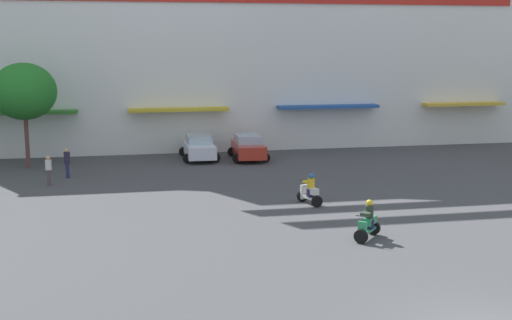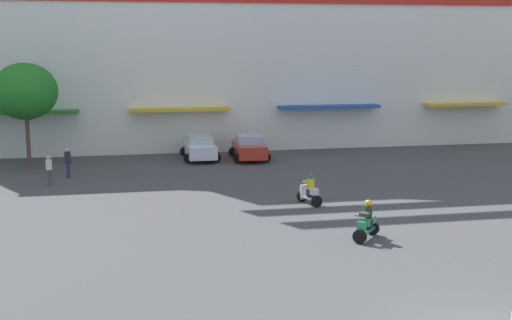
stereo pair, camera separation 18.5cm
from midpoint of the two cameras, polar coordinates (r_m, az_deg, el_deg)
name	(u,v)px [view 2 (the right image)]	position (r m, az deg, el deg)	size (l,w,h in m)	color
ground_plane	(333,211)	(29.45, 6.76, -4.38)	(128.00, 128.00, 0.00)	#454547
colonial_building	(243,23)	(50.30, -1.00, 11.63)	(39.96, 14.82, 20.17)	silver
plaza_tree_2	(25,91)	(41.10, -18.96, 5.55)	(3.71, 3.97, 6.15)	brown
parked_car_0	(200,147)	(42.28, -4.69, 1.11)	(2.31, 4.33, 1.53)	silver
parked_car_1	(249,147)	(42.08, -0.46, 1.11)	(2.46, 4.21, 1.56)	#B43022
scooter_rider_0	(367,223)	(25.47, 9.64, -5.34)	(1.36, 1.45, 1.49)	black
scooter_rider_5	(310,191)	(30.48, 4.77, -2.69)	(0.87, 1.51, 1.46)	black
pedestrian_0	(49,168)	(36.01, -17.08, -0.67)	(0.36, 0.36, 1.55)	#55424B
pedestrian_1	(68,161)	(37.68, -15.62, -0.08)	(0.40, 0.40, 1.63)	navy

